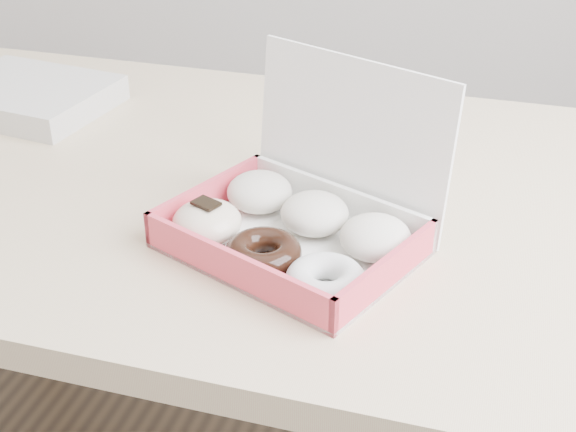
# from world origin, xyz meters

# --- Properties ---
(table) EXTENTS (1.20, 0.80, 0.75)m
(table) POSITION_xyz_m (0.00, 0.00, 0.67)
(table) COLOR tan
(table) RESTS_ON ground
(donut_box) EXTENTS (0.35, 0.32, 0.20)m
(donut_box) POSITION_xyz_m (0.21, -0.14, 0.78)
(donut_box) COLOR white
(donut_box) RESTS_ON table
(newspapers) EXTENTS (0.28, 0.24, 0.04)m
(newspapers) POSITION_xyz_m (-0.34, 0.14, 0.77)
(newspapers) COLOR silver
(newspapers) RESTS_ON table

